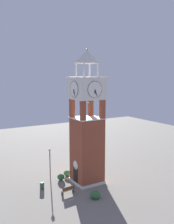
# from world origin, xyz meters

# --- Properties ---
(ground) EXTENTS (80.00, 80.00, 0.00)m
(ground) POSITION_xyz_m (0.00, 0.00, 0.00)
(ground) COLOR gray
(clock_tower) EXTENTS (3.91, 3.91, 16.88)m
(clock_tower) POSITION_xyz_m (-0.00, -0.00, 6.94)
(clock_tower) COLOR brown
(clock_tower) RESTS_ON ground
(park_bench) EXTENTS (0.54, 1.63, 0.95)m
(park_bench) POSITION_xyz_m (1.88, -3.69, 0.48)
(park_bench) COLOR brown
(park_bench) RESTS_ON ground
(lamp_post) EXTENTS (0.36, 0.36, 3.76)m
(lamp_post) POSITION_xyz_m (-4.43, -3.23, 2.62)
(lamp_post) COLOR black
(lamp_post) RESTS_ON ground
(trash_bin) EXTENTS (0.52, 0.52, 0.80)m
(trash_bin) POSITION_xyz_m (-1.01, -5.75, 0.40)
(trash_bin) COLOR #38513D
(trash_bin) RESTS_ON ground
(shrub_near_entry) EXTENTS (1.00, 1.00, 0.80)m
(shrub_near_entry) POSITION_xyz_m (-3.11, -1.27, 0.40)
(shrub_near_entry) COLOR #336638
(shrub_near_entry) RESTS_ON ground
(shrub_left_of_tower) EXTENTS (0.95, 0.95, 0.85)m
(shrub_left_of_tower) POSITION_xyz_m (-2.26, -2.65, 0.42)
(shrub_left_of_tower) COLOR #336638
(shrub_left_of_tower) RESTS_ON ground
(shrub_behind_bench) EXTENTS (1.17, 1.17, 0.86)m
(shrub_behind_bench) POSITION_xyz_m (4.45, -1.57, 0.43)
(shrub_behind_bench) COLOR #336638
(shrub_behind_bench) RESTS_ON ground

